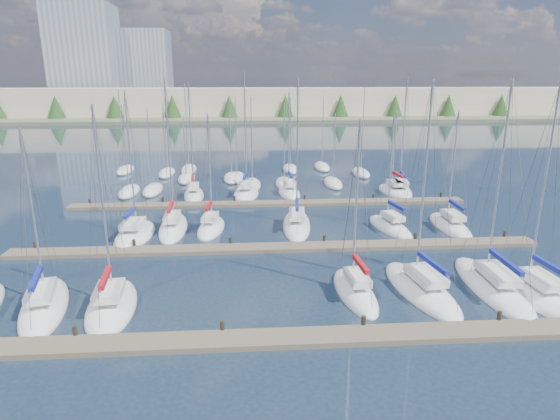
{
  "coord_description": "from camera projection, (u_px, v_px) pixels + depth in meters",
  "views": [
    {
      "loc": [
        -2.39,
        -20.49,
        13.98
      ],
      "look_at": [
        0.0,
        14.0,
        4.0
      ],
      "focal_mm": 30.0,
      "sensor_mm": 36.0,
      "label": 1
    }
  ],
  "objects": [
    {
      "name": "dock_mid",
      "position": [
        278.0,
        248.0,
        38.98
      ],
      "size": [
        44.0,
        1.93,
        1.1
      ],
      "color": "#6B5E4C",
      "rests_on": "ground"
    },
    {
      "name": "sailboat_p",
      "position": [
        289.0,
        192.0,
        57.52
      ],
      "size": [
        2.83,
        7.56,
        12.79
      ],
      "rotation": [
        0.0,
        0.0,
        0.05
      ],
      "color": "white",
      "rests_on": "ground"
    },
    {
      "name": "sailboat_k",
      "position": [
        297.0,
        224.0,
        44.98
      ],
      "size": [
        3.56,
        9.93,
        14.58
      ],
      "rotation": [
        0.0,
        0.0,
        -0.1
      ],
      "color": "white",
      "rests_on": "ground"
    },
    {
      "name": "sailboat_h",
      "position": [
        135.0,
        235.0,
        42.07
      ],
      "size": [
        3.41,
        8.14,
        13.46
      ],
      "rotation": [
        0.0,
        0.0,
        -0.04
      ],
      "color": "white",
      "rests_on": "ground"
    },
    {
      "name": "sailboat_i",
      "position": [
        173.0,
        227.0,
        44.06
      ],
      "size": [
        2.96,
        9.01,
        14.45
      ],
      "rotation": [
        0.0,
        0.0,
        0.05
      ],
      "color": "white",
      "rests_on": "ground"
    },
    {
      "name": "dock_near",
      "position": [
        295.0,
        338.0,
        25.56
      ],
      "size": [
        44.0,
        1.93,
        1.1
      ],
      "color": "#6B5E4C",
      "rests_on": "ground"
    },
    {
      "name": "sailboat_j",
      "position": [
        211.0,
        228.0,
        43.95
      ],
      "size": [
        3.03,
        6.82,
        11.44
      ],
      "rotation": [
        0.0,
        0.0,
        -0.11
      ],
      "color": "white",
      "rests_on": "ground"
    },
    {
      "name": "sailboat_g",
      "position": [
        535.0,
        293.0,
        30.82
      ],
      "size": [
        3.45,
        8.82,
        14.38
      ],
      "rotation": [
        0.0,
        0.0,
        0.05
      ],
      "color": "white",
      "rests_on": "ground"
    },
    {
      "name": "sailboat_e",
      "position": [
        421.0,
        289.0,
        31.39
      ],
      "size": [
        4.12,
        9.55,
        14.51
      ],
      "rotation": [
        0.0,
        0.0,
        0.13
      ],
      "color": "white",
      "rests_on": "ground"
    },
    {
      "name": "sailboat_b",
      "position": [
        44.0,
        306.0,
        29.07
      ],
      "size": [
        4.64,
        8.98,
        11.9
      ],
      "rotation": [
        0.0,
        0.0,
        0.24
      ],
      "color": "white",
      "rests_on": "ground"
    },
    {
      "name": "sailboat_q",
      "position": [
        393.0,
        192.0,
        57.59
      ],
      "size": [
        3.33,
        7.49,
        10.77
      ],
      "rotation": [
        0.0,
        0.0,
        0.11
      ],
      "color": "white",
      "rests_on": "ground"
    },
    {
      "name": "sailboat_c",
      "position": [
        112.0,
        306.0,
        29.08
      ],
      "size": [
        3.82,
        8.14,
        13.16
      ],
      "rotation": [
        0.0,
        0.0,
        0.11
      ],
      "color": "white",
      "rests_on": "ground"
    },
    {
      "name": "sailboat_r",
      "position": [
        400.0,
        191.0,
        58.02
      ],
      "size": [
        4.17,
        9.29,
        14.56
      ],
      "rotation": [
        0.0,
        0.0,
        -0.18
      ],
      "color": "white",
      "rests_on": "ground"
    },
    {
      "name": "sailboat_l",
      "position": [
        390.0,
        227.0,
        44.2
      ],
      "size": [
        3.73,
        7.66,
        11.36
      ],
      "rotation": [
        0.0,
        0.0,
        0.19
      ],
      "color": "white",
      "rests_on": "ground"
    },
    {
      "name": "dock_far",
      "position": [
        270.0,
        203.0,
        52.4
      ],
      "size": [
        44.0,
        1.93,
        1.1
      ],
      "color": "#6B5E4C",
      "rests_on": "ground"
    },
    {
      "name": "sailboat_f",
      "position": [
        492.0,
        286.0,
        31.75
      ],
      "size": [
        3.32,
        10.51,
        14.57
      ],
      "rotation": [
        0.0,
        0.0,
        -0.04
      ],
      "color": "white",
      "rests_on": "ground"
    },
    {
      "name": "sailboat_d",
      "position": [
        355.0,
        291.0,
        31.02
      ],
      "size": [
        2.73,
        7.42,
        12.15
      ],
      "rotation": [
        0.0,
        0.0,
        0.06
      ],
      "color": "white",
      "rests_on": "ground"
    },
    {
      "name": "shoreline",
      "position": [
        216.0,
        95.0,
        164.28
      ],
      "size": [
        400.0,
        60.0,
        38.0
      ],
      "color": "#666B51",
      "rests_on": "ground"
    },
    {
      "name": "distant_boats",
      "position": [
        234.0,
        177.0,
        65.25
      ],
      "size": [
        36.93,
        20.75,
        13.3
      ],
      "color": "#9EA0A5",
      "rests_on": "ground"
    },
    {
      "name": "ground",
      "position": [
        262.0,
        159.0,
        81.18
      ],
      "size": [
        400.0,
        400.0,
        0.0
      ],
      "primitive_type": "plane",
      "color": "#202F41",
      "rests_on": "ground"
    },
    {
      "name": "sailboat_n",
      "position": [
        194.0,
        195.0,
        55.97
      ],
      "size": [
        3.01,
        7.91,
        14.01
      ],
      "rotation": [
        0.0,
        0.0,
        0.09
      ],
      "color": "white",
      "rests_on": "ground"
    },
    {
      "name": "sailboat_m",
      "position": [
        450.0,
        226.0,
        44.55
      ],
      "size": [
        2.7,
        8.29,
        11.59
      ],
      "rotation": [
        0.0,
        0.0,
        -0.02
      ],
      "color": "white",
      "rests_on": "ground"
    },
    {
      "name": "sailboat_o",
      "position": [
        246.0,
        193.0,
        56.85
      ],
      "size": [
        3.7,
        8.37,
        15.14
      ],
      "rotation": [
        0.0,
        0.0,
        -0.09
      ],
      "color": "white",
      "rests_on": "ground"
    }
  ]
}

